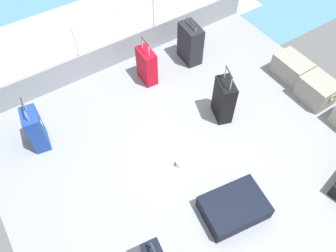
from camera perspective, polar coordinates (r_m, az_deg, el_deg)
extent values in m
cube|color=gray|center=(4.81, 4.52, -3.90)|extent=(4.40, 5.20, 0.06)
cube|color=gray|center=(5.87, -8.18, 12.51)|extent=(0.06, 5.20, 0.45)
cylinder|color=silver|center=(5.52, -14.95, 11.84)|extent=(0.04, 0.04, 1.00)
cylinder|color=silver|center=(5.95, -2.38, 17.02)|extent=(0.04, 0.04, 1.00)
cylinder|color=silver|center=(5.41, -9.17, 18.77)|extent=(0.04, 4.16, 0.04)
cube|color=white|center=(7.28, -13.18, 14.99)|extent=(2.40, 7.28, 0.01)
cube|color=gray|center=(5.92, 20.20, 9.20)|extent=(0.58, 0.39, 0.36)
torus|color=tan|center=(6.00, 18.38, 11.43)|extent=(0.02, 0.12, 0.12)
torus|color=tan|center=(5.76, 22.47, 7.88)|extent=(0.02, 0.12, 0.12)
cube|color=gray|center=(5.67, 23.93, 5.55)|extent=(0.51, 0.42, 0.39)
torus|color=tan|center=(5.71, 22.27, 7.78)|extent=(0.02, 0.12, 0.12)
torus|color=tan|center=(5.55, 26.15, 4.32)|extent=(0.02, 0.12, 0.12)
cube|color=black|center=(4.29, 11.10, -13.37)|extent=(0.65, 0.84, 0.23)
cube|color=white|center=(4.39, 15.56, -10.92)|extent=(0.05, 0.01, 0.08)
cylinder|color=#A5A8AD|center=(3.49, -2.84, -19.64)|extent=(0.02, 0.02, 0.15)
cube|color=navy|center=(4.90, -21.54, -0.55)|extent=(0.39, 0.26, 0.63)
cylinder|color=#A5A8AD|center=(4.67, -23.27, 3.48)|extent=(0.02, 0.02, 0.21)
cylinder|color=#A5A8AD|center=(4.52, -22.85, 1.62)|extent=(0.02, 0.02, 0.21)
cylinder|color=#2D2D2D|center=(4.53, -23.47, 3.40)|extent=(0.23, 0.06, 0.02)
cube|color=white|center=(4.83, -20.63, 0.48)|extent=(0.05, 0.01, 0.08)
cube|color=#B70C1E|center=(5.44, -3.62, 10.14)|extent=(0.38, 0.21, 0.59)
cylinder|color=#A5A8AD|center=(5.27, -4.44, 13.96)|extent=(0.02, 0.02, 0.19)
cylinder|color=#A5A8AD|center=(5.11, -3.24, 12.62)|extent=(0.02, 0.02, 0.19)
cylinder|color=#2D2D2D|center=(5.13, -3.90, 14.12)|extent=(0.24, 0.03, 0.02)
cube|color=silver|center=(5.34, -2.74, 12.12)|extent=(0.05, 0.01, 0.08)
cube|color=black|center=(5.80, 3.79, 13.79)|extent=(0.46, 0.29, 0.67)
cylinder|color=#A5A8AD|center=(5.66, 3.28, 17.48)|extent=(0.02, 0.02, 0.08)
cylinder|color=#A5A8AD|center=(5.48, 4.74, 16.05)|extent=(0.02, 0.02, 0.08)
cylinder|color=#2D2D2D|center=(5.55, 4.02, 17.12)|extent=(0.28, 0.04, 0.02)
cube|color=white|center=(5.77, 5.03, 15.25)|extent=(0.05, 0.01, 0.08)
cube|color=black|center=(4.93, 9.43, 4.38)|extent=(0.42, 0.31, 0.68)
cylinder|color=#A5A8AD|center=(4.69, 9.66, 8.98)|extent=(0.02, 0.02, 0.21)
cylinder|color=#A5A8AD|center=(4.54, 10.65, 7.07)|extent=(0.02, 0.02, 0.21)
cylinder|color=#2D2D2D|center=(4.54, 10.34, 8.99)|extent=(0.24, 0.10, 0.02)
cube|color=white|center=(4.94, 10.65, 4.92)|extent=(0.05, 0.02, 0.08)
cylinder|color=white|center=(4.57, 1.91, -6.40)|extent=(0.08, 0.08, 0.10)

